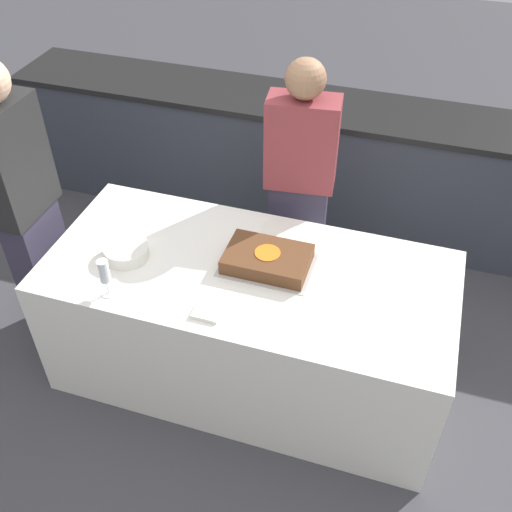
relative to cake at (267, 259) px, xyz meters
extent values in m
plane|color=#424247|center=(-0.08, -0.06, -0.81)|extent=(14.00, 14.00, 0.00)
cube|color=#333842|center=(-0.08, 1.48, -0.37)|extent=(4.40, 0.55, 0.88)
cube|color=black|center=(-0.08, 1.48, 0.09)|extent=(4.40, 0.58, 0.04)
cube|color=white|center=(-0.08, -0.06, -0.43)|extent=(2.03, 0.93, 0.77)
cube|color=#B7B2AD|center=(0.00, 0.00, -0.04)|extent=(0.45, 0.31, 0.00)
cube|color=#56331C|center=(0.00, 0.00, 0.00)|extent=(0.41, 0.27, 0.08)
cylinder|color=orange|center=(0.00, 0.00, 0.04)|extent=(0.13, 0.13, 0.00)
cylinder|color=white|center=(-0.69, -0.15, -0.01)|extent=(0.22, 0.22, 0.07)
cylinder|color=white|center=(-0.65, -0.42, -0.04)|extent=(0.07, 0.07, 0.00)
cylinder|color=white|center=(-0.65, -0.42, 0.00)|extent=(0.01, 0.01, 0.08)
cylinder|color=white|center=(-0.65, -0.42, 0.10)|extent=(0.05, 0.05, 0.12)
cylinder|color=white|center=(-0.02, 0.28, -0.04)|extent=(0.19, 0.19, 0.00)
cube|color=white|center=(-0.16, -0.40, -0.03)|extent=(0.13, 0.10, 0.02)
cube|color=#383347|center=(0.00, 0.62, -0.38)|extent=(0.34, 0.20, 0.86)
cube|color=brown|center=(0.00, 0.62, 0.30)|extent=(0.40, 0.24, 0.51)
sphere|color=#936B4C|center=(0.00, 0.62, 0.66)|extent=(0.21, 0.21, 0.21)
cube|color=#383347|center=(-1.32, -0.06, -0.39)|extent=(0.16, 0.33, 0.85)
cube|color=black|center=(-1.32, -0.06, 0.35)|extent=(0.20, 0.39, 0.62)
camera|label=1|loc=(0.61, -2.11, 1.94)|focal=42.00mm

